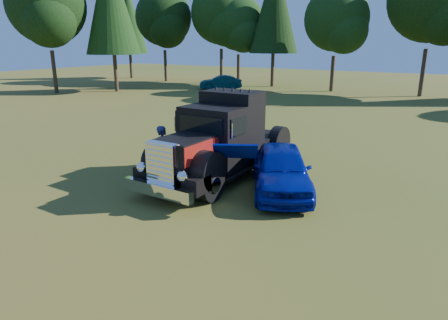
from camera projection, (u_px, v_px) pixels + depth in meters
ground at (172, 182)px, 13.87m from camera, size 120.00×120.00×0.00m
treeline at (338, 8)px, 35.79m from camera, size 72.10×24.04×13.84m
diamond_t_truck at (219, 142)px, 14.10m from camera, size 3.38×7.16×3.00m
hotrod_coupe at (281, 168)px, 12.90m from camera, size 3.72×4.74×1.89m
spectator_near at (164, 152)px, 14.08m from camera, size 0.56×0.75×1.90m
spectator_far at (198, 144)px, 15.79m from camera, size 0.87×0.95×1.59m
distant_teal_car at (221, 82)px, 41.17m from camera, size 4.35×3.77×1.42m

